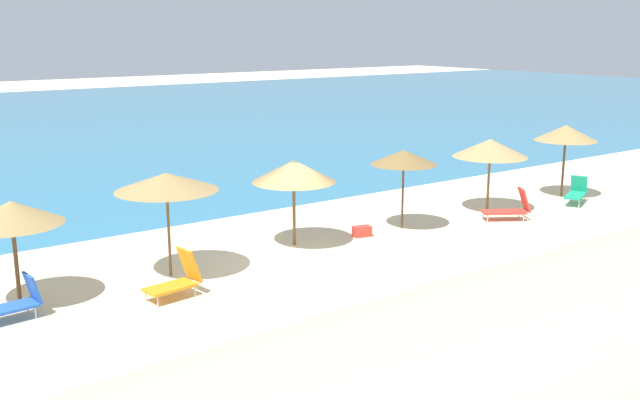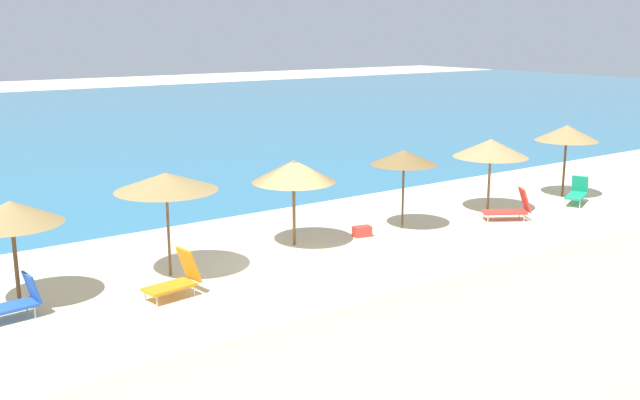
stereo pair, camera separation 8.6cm
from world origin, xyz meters
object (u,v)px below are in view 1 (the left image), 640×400
at_px(beach_umbrella_5, 490,148).
at_px(lounge_chair_3, 178,279).
at_px(lounge_chair_1, 576,192).
at_px(beach_umbrella_1, 11,213).
at_px(beach_umbrella_6, 566,133).
at_px(beach_umbrella_4, 404,157).
at_px(beach_umbrella_3, 294,171).
at_px(beach_umbrella_2, 166,182).
at_px(cooler_box, 362,231).
at_px(lounge_chair_0, 510,208).
at_px(lounge_chair_2, 11,304).

bearing_deg(beach_umbrella_5, lounge_chair_3, -173.31).
xyz_separation_m(lounge_chair_1, lounge_chair_3, (-16.12, -0.33, 0.03)).
height_order(beach_umbrella_1, beach_umbrella_6, beach_umbrella_6).
bearing_deg(beach_umbrella_4, beach_umbrella_3, 172.98).
xyz_separation_m(beach_umbrella_1, lounge_chair_3, (3.21, -1.76, -1.74)).
height_order(beach_umbrella_6, lounge_chair_1, beach_umbrella_6).
height_order(beach_umbrella_2, beach_umbrella_3, beach_umbrella_2).
height_order(beach_umbrella_3, cooler_box, beach_umbrella_3).
xyz_separation_m(beach_umbrella_3, lounge_chair_1, (11.43, -1.63, -1.82)).
bearing_deg(beach_umbrella_5, cooler_box, 179.66).
bearing_deg(lounge_chair_0, beach_umbrella_5, 16.28).
height_order(beach_umbrella_1, lounge_chair_1, beach_umbrella_1).
bearing_deg(lounge_chair_0, lounge_chair_1, -55.35).
relative_size(beach_umbrella_1, beach_umbrella_3, 0.96).
distance_m(beach_umbrella_4, lounge_chair_1, 7.88).
relative_size(lounge_chair_0, lounge_chair_1, 1.09).
distance_m(lounge_chair_2, lounge_chair_3, 3.71).
height_order(beach_umbrella_3, lounge_chair_2, beach_umbrella_3).
bearing_deg(lounge_chair_2, lounge_chair_3, -107.64).
relative_size(lounge_chair_2, cooler_box, 2.88).
bearing_deg(lounge_chair_0, beach_umbrella_1, 115.88).
distance_m(beach_umbrella_6, lounge_chair_0, 5.03).
bearing_deg(beach_umbrella_3, cooler_box, -11.48).
height_order(beach_umbrella_1, cooler_box, beach_umbrella_1).
xyz_separation_m(beach_umbrella_5, cooler_box, (-5.68, 0.03, -2.09)).
bearing_deg(beach_umbrella_6, lounge_chair_1, -117.73).
xyz_separation_m(beach_umbrella_4, lounge_chair_0, (3.66, -1.34, -1.91)).
relative_size(beach_umbrella_4, lounge_chair_2, 1.60).
xyz_separation_m(lounge_chair_0, lounge_chair_2, (-15.84, 0.66, -0.03)).
bearing_deg(beach_umbrella_6, lounge_chair_2, -178.42).
xyz_separation_m(beach_umbrella_1, beach_umbrella_3, (7.89, 0.20, 0.05)).
xyz_separation_m(beach_umbrella_5, beach_umbrella_6, (4.07, -0.11, 0.21)).
height_order(beach_umbrella_2, lounge_chair_3, beach_umbrella_2).
height_order(beach_umbrella_3, beach_umbrella_4, beach_umbrella_3).
distance_m(beach_umbrella_1, beach_umbrella_4, 11.77).
distance_m(beach_umbrella_5, cooler_box, 6.05).
bearing_deg(cooler_box, lounge_chair_0, -14.43).
bearing_deg(cooler_box, lounge_chair_1, -7.28).
relative_size(beach_umbrella_2, beach_umbrella_3, 1.06).
relative_size(beach_umbrella_6, cooler_box, 4.94).
distance_m(beach_umbrella_1, beach_umbrella_5, 15.80).
distance_m(beach_umbrella_5, lounge_chair_2, 16.33).
distance_m(beach_umbrella_4, lounge_chair_2, 12.35).
relative_size(beach_umbrella_6, lounge_chair_1, 1.84).
distance_m(beach_umbrella_3, lounge_chair_3, 5.38).
relative_size(beach_umbrella_1, beach_umbrella_6, 0.90).
height_order(lounge_chair_2, lounge_chair_3, lounge_chair_3).
xyz_separation_m(lounge_chair_2, lounge_chair_3, (3.62, -0.80, 0.06)).
distance_m(lounge_chair_0, lounge_chair_1, 3.90).
xyz_separation_m(lounge_chair_0, cooler_box, (-5.30, 1.37, -0.26)).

